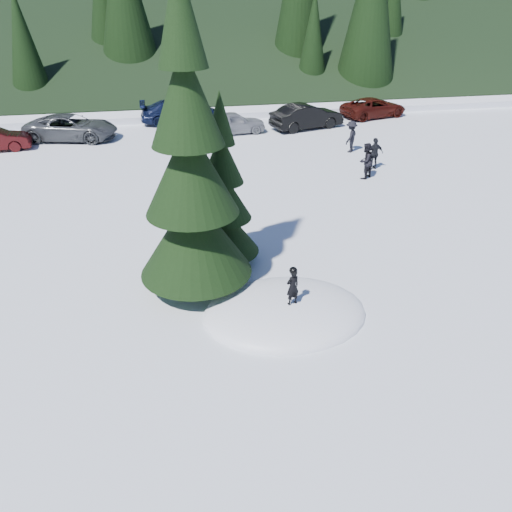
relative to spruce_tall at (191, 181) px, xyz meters
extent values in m
plane|color=white|center=(2.20, -1.80, -3.32)|extent=(200.00, 200.00, 0.00)
ellipsoid|color=white|center=(2.20, -1.80, -3.32)|extent=(4.48, 3.52, 0.96)
cylinder|color=black|center=(0.00, 0.00, -2.62)|extent=(0.38, 0.38, 1.40)
cone|color=black|center=(0.00, 0.00, -1.53)|extent=(3.20, 3.20, 2.46)
cone|color=black|center=(0.00, 0.00, 0.33)|extent=(2.54, 2.54, 2.46)
cone|color=black|center=(0.00, 0.00, 2.19)|extent=(1.88, 1.88, 2.46)
cone|color=black|center=(0.00, 0.00, 4.05)|extent=(1.22, 1.22, 2.46)
cylinder|color=black|center=(1.00, 1.40, -2.82)|extent=(0.26, 0.26, 1.00)
cone|color=black|center=(1.00, 1.40, -2.16)|extent=(2.20, 2.20, 1.52)
cone|color=black|center=(1.00, 1.40, -1.01)|extent=(1.75, 1.75, 1.52)
cone|color=black|center=(1.00, 1.40, 0.14)|extent=(1.29, 1.29, 1.52)
cone|color=black|center=(1.00, 1.40, 1.29)|extent=(0.84, 0.84, 1.52)
imported|color=black|center=(2.32, -2.05, -2.32)|extent=(0.43, 0.35, 1.03)
imported|color=black|center=(8.39, 7.97, -2.50)|extent=(1.01, 0.96, 1.64)
imported|color=black|center=(9.33, 9.13, -2.56)|extent=(0.92, 0.45, 1.52)
imported|color=black|center=(9.21, 12.00, -2.50)|extent=(1.15, 1.20, 1.63)
imported|color=#44474B|center=(-5.58, 17.31, -2.61)|extent=(5.48, 3.44, 1.41)
imported|color=black|center=(0.77, 20.03, -2.59)|extent=(5.03, 2.10, 1.45)
imported|color=gray|center=(3.65, 16.86, -2.67)|extent=(4.01, 2.05, 1.31)
imported|color=black|center=(8.29, 17.17, -2.58)|extent=(4.78, 2.77, 1.49)
imported|color=#3D100B|center=(13.57, 19.27, -2.69)|extent=(4.89, 3.19, 1.25)
camera|label=1|loc=(-0.72, -12.59, 4.57)|focal=35.00mm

